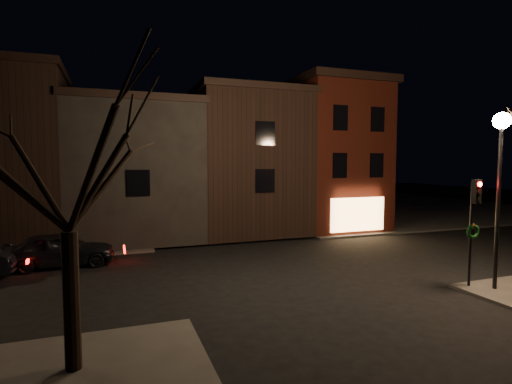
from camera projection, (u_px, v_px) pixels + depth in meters
The scene contains 10 objects.
ground at pixel (278, 267), 18.34m from camera, with size 120.00×120.00×0.00m, color black.
sidewalk_far_right at pixel (374, 206), 43.89m from camera, with size 30.00×30.00×0.12m, color #2D2B28.
corner_building at pixel (327, 155), 29.55m from camera, with size 6.50×8.50×10.50m.
row_building_a at pixel (239, 162), 28.34m from camera, with size 7.30×10.30×9.40m.
row_building_b at pixel (133, 170), 25.91m from camera, with size 7.80×10.30×8.40m.
row_building_c at pixel (4, 158), 23.38m from camera, with size 7.30×10.30×9.90m.
street_lamp_near at pixel (500, 152), 14.45m from camera, with size 0.60×0.60×6.48m.
traffic_signal at pixel (474, 216), 14.88m from camera, with size 0.58×0.38×4.05m.
bare_tree_left at pixel (66, 133), 8.66m from camera, with size 5.60×5.60×7.50m.
parked_car_a at pixel (60, 249), 18.34m from camera, with size 1.90×4.73×1.61m, color black.
Camera 1 is at (-7.09, -16.61, 4.78)m, focal length 28.00 mm.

